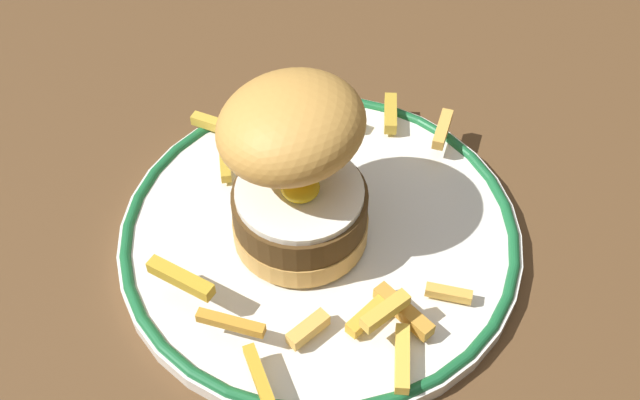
{
  "coord_description": "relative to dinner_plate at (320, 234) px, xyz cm",
  "views": [
    {
      "loc": [
        -11.04,
        -30.46,
        45.93
      ],
      "look_at": [
        1.46,
        2.45,
        4.6
      ],
      "focal_mm": 44.68,
      "sensor_mm": 36.0,
      "label": 1
    }
  ],
  "objects": [
    {
      "name": "ground_plane",
      "position": [
        -1.46,
        -2.45,
        -2.84
      ],
      "size": [
        131.21,
        104.04,
        4.0
      ],
      "primitive_type": "cube",
      "color": "brown"
    },
    {
      "name": "dinner_plate",
      "position": [
        0.0,
        0.0,
        0.0
      ],
      "size": [
        28.77,
        28.77,
        1.6
      ],
      "color": "white",
      "rests_on": "ground_plane"
    },
    {
      "name": "fries_pile",
      "position": [
        0.16,
        -0.46,
        1.7
      ],
      "size": [
        25.75,
        28.07,
        2.79
      ],
      "color": "gold",
      "rests_on": "dinner_plate"
    },
    {
      "name": "burger",
      "position": [
        -1.27,
        0.77,
        6.95
      ],
      "size": [
        14.2,
        14.13,
        12.78
      ],
      "color": "#C59147",
      "rests_on": "dinner_plate"
    }
  ]
}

